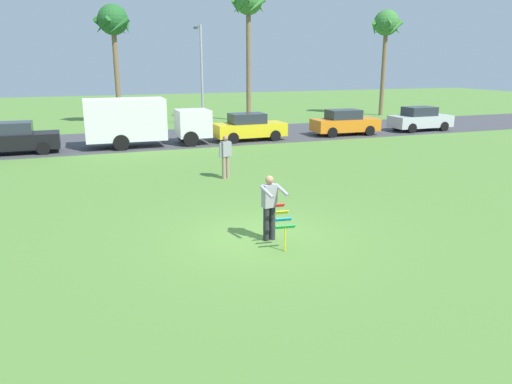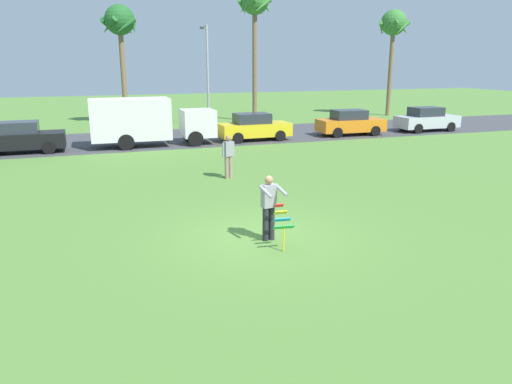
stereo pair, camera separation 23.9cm
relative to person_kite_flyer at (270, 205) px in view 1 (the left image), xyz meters
The scene contains 14 objects.
ground_plane 1.01m from the person_kite_flyer, 106.43° to the left, with size 120.00×120.00×0.00m, color #568438.
road_strip 18.43m from the person_kite_flyer, 90.31° to the left, with size 120.00×8.00×0.01m, color #424247.
person_kite_flyer is the anchor object (origin of this frame).
kite_held 0.73m from the person_kite_flyer, 83.09° to the right, with size 0.53×0.67×1.10m.
parked_car_black 17.67m from the person_kite_flyer, 115.07° to the left, with size 4.21×1.85×1.60m.
parked_truck_white_box 16.05m from the person_kite_flyer, 94.16° to the left, with size 6.72×2.17×2.62m.
parked_car_yellow 16.79m from the person_kite_flyer, 72.41° to the left, with size 4.23×1.90×1.60m.
parked_car_orange 19.72m from the person_kite_flyer, 54.27° to the left, with size 4.26×1.96×1.60m.
parked_car_silver 23.57m from the person_kite_flyer, 42.76° to the left, with size 4.22×1.87×1.60m.
palm_tree_right_near 26.86m from the person_kite_flyer, 93.11° to the left, with size 2.58×2.71×8.41m.
palm_tree_centre_far 27.34m from the person_kite_flyer, 71.79° to the left, with size 2.58×2.71×9.94m.
palm_tree_far_left 33.31m from the person_kite_flyer, 51.01° to the left, with size 2.58×2.71×8.71m.
streetlight_pole 24.12m from the person_kite_flyer, 79.99° to the left, with size 0.24×1.65×7.00m.
person_walker_near 7.18m from the person_kite_flyer, 82.34° to the left, with size 0.55×0.32×1.73m.
Camera 1 is at (-4.41, -11.56, 4.54)m, focal length 34.37 mm.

